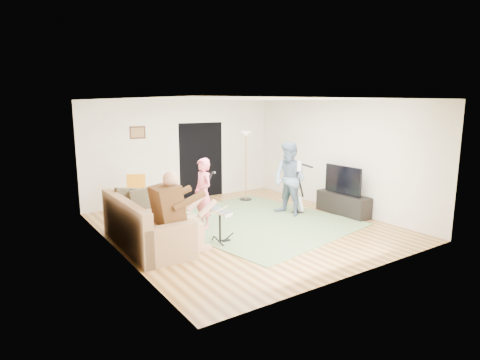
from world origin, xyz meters
The scene contains 19 objects.
floor centered at (0.00, 0.00, 0.00)m, with size 6.00×6.00×0.00m, color brown.
walls centered at (0.00, 0.00, 1.35)m, with size 5.50×6.00×2.70m, color white, non-canonical shape.
ceiling centered at (0.00, 0.00, 2.70)m, with size 6.00×6.00×0.00m, color white.
window_blinds centered at (-2.74, 0.20, 1.55)m, with size 2.05×2.05×0.00m, color brown.
doorway centered at (0.55, 2.99, 1.05)m, with size 2.10×2.10×0.00m, color black.
picture_frame centered at (-1.25, 2.99, 1.90)m, with size 0.42×0.03×0.32m, color #3F2314.
area_rug centered at (0.39, 0.15, 0.01)m, with size 3.49×3.86×0.02m, color #5B7849.
sofa centered at (-2.30, 0.06, 0.31)m, with size 0.95×2.30×0.93m.
drummer centered at (-1.85, -0.59, 0.58)m, with size 0.97×0.54×1.49m.
drum_kit centered at (-1.00, -0.59, 0.29)m, with size 0.36×0.64×0.66m.
singer centered at (-0.80, 0.42, 0.75)m, with size 0.55×0.36×1.50m, color #FF6E84.
microphone centered at (-0.60, 0.42, 1.12)m, with size 0.06×0.06×0.24m, color black, non-canonical shape.
guitarist centered at (1.37, 0.16, 0.87)m, with size 0.85×0.66×1.74m, color slate.
guitar_held centered at (1.57, 0.16, 1.18)m, with size 0.12×0.60×0.26m, color white, non-canonical shape.
guitar_spare centered at (1.66, 0.18, 0.24)m, with size 0.31×0.28×0.85m.
torchiere_lamp centered at (1.36, 1.97, 1.29)m, with size 0.34×0.34×1.88m.
dining_chair centered at (-1.78, 1.80, 0.37)m, with size 0.57×0.60×1.03m.
tv_cabinet centered at (2.50, -0.50, 0.25)m, with size 0.40×1.40×0.50m, color black.
television centered at (2.45, -0.50, 0.85)m, with size 0.06×1.05×0.66m, color black.
Camera 1 is at (-4.74, -6.86, 2.62)m, focal length 30.00 mm.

